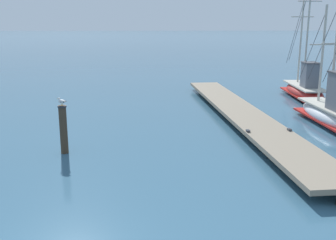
{
  "coord_description": "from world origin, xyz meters",
  "views": [
    {
      "loc": [
        2.0,
        -5.57,
        4.43
      ],
      "look_at": [
        2.36,
        6.72,
        1.4
      ],
      "focal_mm": 42.75,
      "sensor_mm": 36.0,
      "label": 1
    }
  ],
  "objects": [
    {
      "name": "fishing_boat_0",
      "position": [
        9.67,
        11.07,
        0.72
      ],
      "size": [
        1.69,
        6.31,
        5.9
      ],
      "color": "silver",
      "rests_on": "ground"
    },
    {
      "name": "mooring_piling",
      "position": [
        -1.19,
        7.72,
        0.88
      ],
      "size": [
        0.3,
        0.3,
        1.68
      ],
      "color": "#3D3023",
      "rests_on": "ground"
    },
    {
      "name": "perched_seagull",
      "position": [
        -1.19,
        7.72,
        1.83
      ],
      "size": [
        0.35,
        0.26,
        0.27
      ],
      "color": "gold",
      "rests_on": "mooring_piling"
    },
    {
      "name": "fishing_boat_1",
      "position": [
        10.84,
        17.69,
        0.6
      ],
      "size": [
        1.73,
        6.65,
        7.05
      ],
      "color": "#AD2823",
      "rests_on": "ground"
    },
    {
      "name": "floating_dock",
      "position": [
        5.9,
        12.21,
        0.36
      ],
      "size": [
        3.21,
        18.0,
        0.53
      ],
      "color": "gray",
      "rests_on": "ground"
    }
  ]
}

